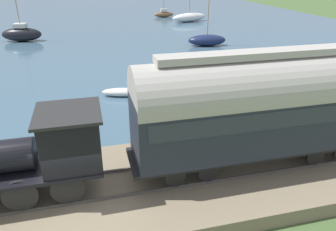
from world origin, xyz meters
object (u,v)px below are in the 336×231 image
(passenger_coach, at_px, (260,104))
(steam_locomotive, at_px, (34,151))
(sailboat_navy, at_px, (207,40))
(sailboat_black, at_px, (22,34))
(sailboat_white, at_px, (189,17))
(rowboat_off_pier, at_px, (123,92))
(sailboat_brown, at_px, (164,14))

(passenger_coach, bearing_deg, steam_locomotive, 90.00)
(sailboat_navy, distance_m, sailboat_black, 20.72)
(sailboat_white, bearing_deg, rowboat_off_pier, 139.60)
(sailboat_navy, bearing_deg, sailboat_brown, 6.53)
(passenger_coach, relative_size, sailboat_white, 1.55)
(sailboat_black, bearing_deg, sailboat_brown, -43.86)
(sailboat_black, bearing_deg, passenger_coach, -146.93)
(passenger_coach, xyz_separation_m, sailboat_brown, (44.70, -7.17, -2.62))
(steam_locomotive, distance_m, sailboat_navy, 27.16)
(sailboat_black, relative_size, sailboat_brown, 1.50)
(sailboat_navy, height_order, sailboat_brown, sailboat_navy)
(sailboat_white, distance_m, sailboat_black, 24.24)
(sailboat_white, bearing_deg, passenger_coach, 150.88)
(steam_locomotive, relative_size, sailboat_black, 0.76)
(sailboat_brown, bearing_deg, sailboat_black, 126.89)
(sailboat_navy, bearing_deg, sailboat_white, -3.08)
(sailboat_brown, height_order, rowboat_off_pier, sailboat_brown)
(sailboat_navy, distance_m, sailboat_brown, 21.83)
(passenger_coach, relative_size, sailboat_brown, 1.92)
(passenger_coach, distance_m, rowboat_off_pier, 11.30)
(steam_locomotive, bearing_deg, rowboat_off_pier, -21.69)
(passenger_coach, bearing_deg, rowboat_off_pier, 20.82)
(steam_locomotive, distance_m, sailboat_brown, 47.22)
(sailboat_black, bearing_deg, rowboat_off_pier, -145.88)
(steam_locomotive, height_order, sailboat_navy, sailboat_navy)
(passenger_coach, xyz_separation_m, sailboat_black, (30.21, 12.78, -2.32))
(sailboat_white, distance_m, sailboat_brown, 6.20)
(rowboat_off_pier, bearing_deg, sailboat_brown, -2.91)
(passenger_coach, height_order, rowboat_off_pier, passenger_coach)
(sailboat_brown, bearing_deg, sailboat_white, -154.14)
(sailboat_black, distance_m, rowboat_off_pier, 21.89)
(steam_locomotive, bearing_deg, passenger_coach, -90.00)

